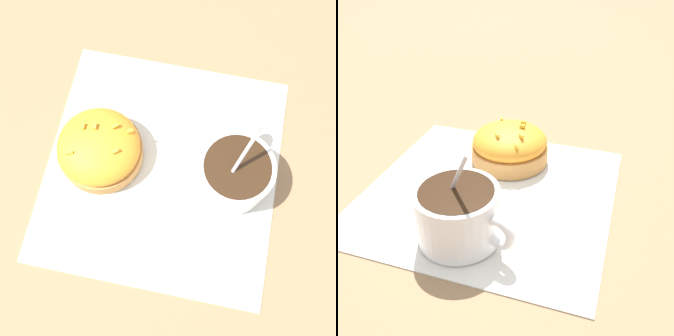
{
  "view_description": "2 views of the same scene",
  "coord_description": "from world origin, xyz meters",
  "views": [
    {
      "loc": [
        0.04,
        -0.14,
        0.44
      ],
      "look_at": [
        0.01,
        -0.01,
        0.03
      ],
      "focal_mm": 42.0,
      "sensor_mm": 36.0,
      "label": 1
    },
    {
      "loc": [
        0.34,
        0.14,
        0.27
      ],
      "look_at": [
        -0.01,
        0.02,
        0.03
      ],
      "focal_mm": 42.0,
      "sensor_mm": 36.0,
      "label": 2
    }
  ],
  "objects": [
    {
      "name": "frosted_pastry",
      "position": [
        -0.07,
        0.0,
        0.02
      ],
      "size": [
        0.1,
        0.1,
        0.05
      ],
      "color": "#C18442",
      "rests_on": "paper_napkin"
    },
    {
      "name": "ground_plane",
      "position": [
        0.0,
        0.0,
        0.0
      ],
      "size": [
        3.0,
        3.0,
        0.0
      ],
      "primitive_type": "plane",
      "color": "#93704C"
    },
    {
      "name": "coffee_cup",
      "position": [
        0.08,
        0.0,
        0.03
      ],
      "size": [
        0.08,
        0.1,
        0.1
      ],
      "color": "white",
      "rests_on": "paper_napkin"
    },
    {
      "name": "paper_napkin",
      "position": [
        0.0,
        0.0,
        0.0
      ],
      "size": [
        0.27,
        0.28,
        0.0
      ],
      "color": "white",
      "rests_on": "ground_plane"
    }
  ]
}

